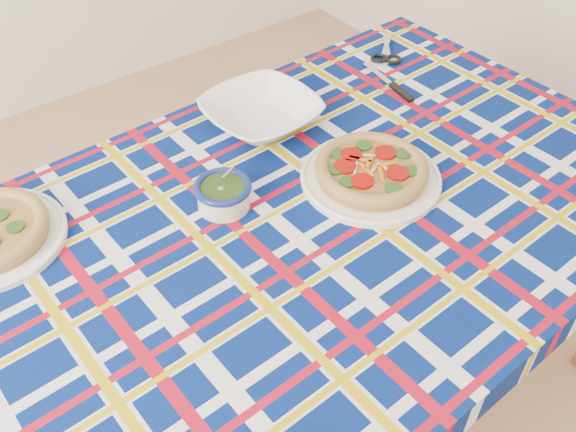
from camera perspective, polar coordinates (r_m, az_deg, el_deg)
dining_table at (r=1.32m, az=2.18°, el=-1.90°), size 1.53×0.99×0.70m
tablecloth at (r=1.30m, az=2.21°, el=-1.19°), size 1.56×1.02×0.10m
main_focaccia_plate at (r=1.33m, az=7.43°, el=4.11°), size 0.35×0.35×0.06m
pesto_bowl at (r=1.27m, az=-5.79°, el=2.06°), size 0.12×0.12×0.07m
serving_bowl at (r=1.48m, az=-2.40°, el=9.10°), size 0.27×0.27×0.06m
table_knife at (r=1.69m, az=8.14°, el=12.36°), size 0.05×0.22×0.01m
kitchen_scissors at (r=1.82m, az=8.77°, el=14.76°), size 0.19×0.19×0.02m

